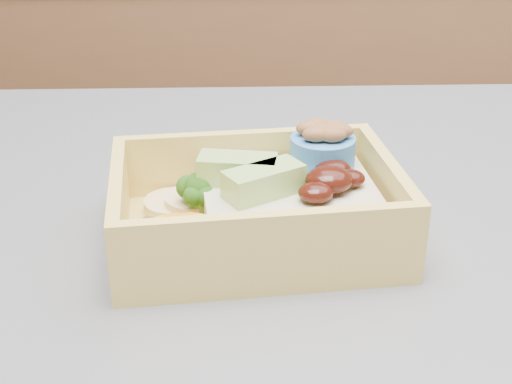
{
  "coord_description": "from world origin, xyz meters",
  "views": [
    {
      "loc": [
        0.19,
        -0.35,
        1.14
      ],
      "look_at": [
        0.21,
        0.03,
        0.95
      ],
      "focal_mm": 50.0,
      "sensor_mm": 36.0,
      "label": 1
    }
  ],
  "objects": [
    {
      "name": "bento_box",
      "position": [
        0.21,
        0.03,
        0.94
      ],
      "size": [
        0.18,
        0.14,
        0.06
      ],
      "rotation": [
        0.0,
        0.0,
        0.1
      ],
      "color": "#E0C25C",
      "rests_on": "island"
    }
  ]
}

